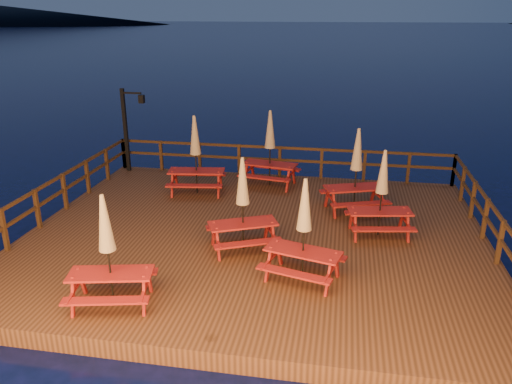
% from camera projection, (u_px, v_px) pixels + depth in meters
% --- Properties ---
extents(ground, '(500.00, 500.00, 0.00)m').
position_uv_depth(ground, '(256.00, 246.00, 13.41)').
color(ground, black).
rests_on(ground, ground).
extents(deck, '(12.00, 10.00, 0.40)m').
position_uv_depth(deck, '(256.00, 239.00, 13.34)').
color(deck, '#402514').
rests_on(deck, ground).
extents(deck_piles, '(11.44, 9.44, 1.40)m').
position_uv_depth(deck_piles, '(256.00, 256.00, 13.51)').
color(deck_piles, '#361D11').
rests_on(deck_piles, ground).
extents(railing, '(11.80, 9.75, 1.10)m').
position_uv_depth(railing, '(266.00, 184.00, 14.65)').
color(railing, '#361D11').
rests_on(railing, deck).
extents(lamp_post, '(0.85, 0.18, 3.00)m').
position_uv_depth(lamp_post, '(129.00, 123.00, 17.74)').
color(lamp_post, black).
rests_on(lamp_post, deck).
extents(picnic_table_0, '(1.93, 1.73, 2.34)m').
position_uv_depth(picnic_table_0, '(304.00, 229.00, 10.57)').
color(picnic_table_0, maroon).
rests_on(picnic_table_0, deck).
extents(picnic_table_1, '(1.95, 1.68, 2.52)m').
position_uv_depth(picnic_table_1, '(196.00, 154.00, 15.71)').
color(picnic_table_1, maroon).
rests_on(picnic_table_1, deck).
extents(picnic_table_2, '(2.11, 1.92, 2.48)m').
position_uv_depth(picnic_table_2, '(356.00, 169.00, 14.28)').
color(picnic_table_2, maroon).
rests_on(picnic_table_2, deck).
extents(picnic_table_3, '(2.00, 1.75, 2.54)m').
position_uv_depth(picnic_table_3, '(270.00, 147.00, 16.41)').
color(picnic_table_3, maroon).
rests_on(picnic_table_3, deck).
extents(picnic_table_4, '(1.82, 1.58, 2.31)m').
position_uv_depth(picnic_table_4, '(382.00, 192.00, 12.73)').
color(picnic_table_4, maroon).
rests_on(picnic_table_4, deck).
extents(picnic_table_5, '(1.89, 1.67, 2.35)m').
position_uv_depth(picnic_table_5, '(108.00, 249.00, 9.66)').
color(picnic_table_5, maroon).
rests_on(picnic_table_5, deck).
extents(picnic_table_6, '(2.07, 1.92, 2.36)m').
position_uv_depth(picnic_table_6, '(243.00, 203.00, 11.95)').
color(picnic_table_6, maroon).
rests_on(picnic_table_6, deck).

